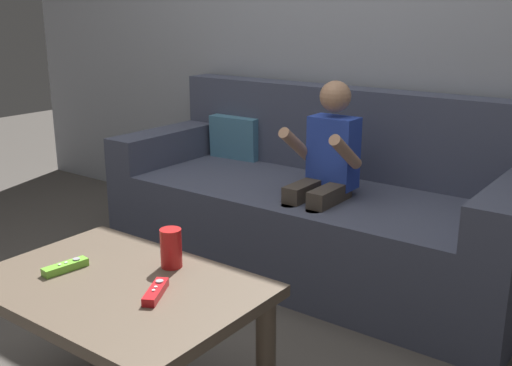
{
  "coord_description": "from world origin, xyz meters",
  "views": [
    {
      "loc": [
        1.47,
        -1.22,
        1.22
      ],
      "look_at": [
        0.2,
        0.5,
        0.6
      ],
      "focal_mm": 42.5,
      "sensor_mm": 36.0,
      "label": 1
    }
  ],
  "objects": [
    {
      "name": "person_seated_on_couch",
      "position": [
        0.21,
        0.98,
        0.53
      ],
      "size": [
        0.29,
        0.36,
        0.92
      ],
      "color": "#4C4238",
      "rests_on": "ground"
    },
    {
      "name": "game_remote_lime_near_edge",
      "position": [
        0.01,
        -0.21,
        0.46
      ],
      "size": [
        0.05,
        0.14,
        0.03
      ],
      "color": "#72C638",
      "rests_on": "coffee_table"
    },
    {
      "name": "wall_back",
      "position": [
        0.0,
        1.55,
        1.25
      ],
      "size": [
        4.96,
        0.05,
        2.5
      ],
      "primitive_type": "cube",
      "color": "#999EA8",
      "rests_on": "ground"
    },
    {
      "name": "coffee_table",
      "position": [
        0.2,
        -0.17,
        0.37
      ],
      "size": [
        0.82,
        0.57,
        0.45
      ],
      "color": "brown",
      "rests_on": "ground"
    },
    {
      "name": "couch",
      "position": [
        0.08,
        1.16,
        0.29
      ],
      "size": [
        1.97,
        0.8,
        0.84
      ],
      "color": "#474C60",
      "rests_on": "ground"
    },
    {
      "name": "game_remote_red_center",
      "position": [
        0.35,
        -0.16,
        0.46
      ],
      "size": [
        0.1,
        0.14,
        0.03
      ],
      "color": "red",
      "rests_on": "coffee_table"
    },
    {
      "name": "soda_can",
      "position": [
        0.25,
        0.01,
        0.51
      ],
      "size": [
        0.07,
        0.07,
        0.12
      ],
      "primitive_type": "cylinder",
      "color": "red",
      "rests_on": "coffee_table"
    }
  ]
}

